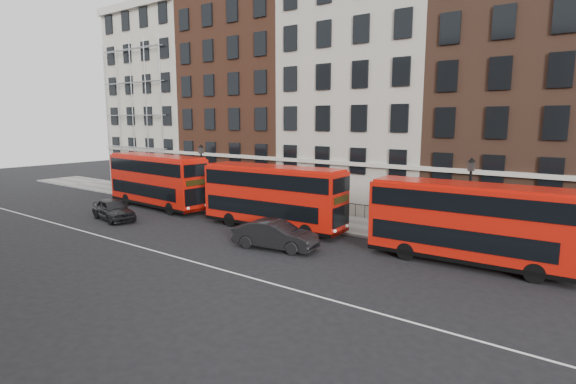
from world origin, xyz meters
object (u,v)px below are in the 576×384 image
Objects in this scene: bus_b at (273,195)px; bus_c at (468,222)px; car_front at (275,235)px; car_rear at (113,209)px; bus_a at (157,180)px.

bus_b reaches higher than bus_c.
bus_b reaches higher than car_front.
car_front is at bearing -161.59° from bus_c.
car_rear is at bearing 84.50° from car_front.
bus_a is 1.03× the size of bus_b.
bus_b is 2.24× the size of car_rear.
bus_b is at bearing 29.79° from car_front.
car_front is at bearing -52.82° from bus_b.
bus_a reaches higher than car_rear.
car_front is at bearing -74.21° from car_rear.
bus_a is 2.17× the size of car_front.
bus_c is 2.03× the size of car_front.
car_rear is at bearing -170.75° from bus_c.
bus_a reaches higher than bus_c.
bus_c is 10.62m from car_front.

